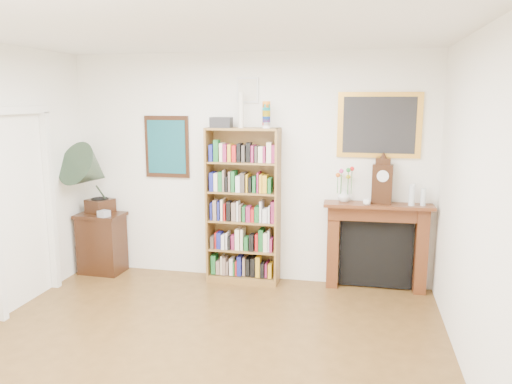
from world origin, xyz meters
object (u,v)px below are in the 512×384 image
Objects in this scene: cd_stack at (104,214)px; bookshelf at (243,198)px; bottle_right at (423,197)px; mantel_clock at (382,182)px; gramophone at (92,174)px; fireplace at (376,239)px; bottle_left at (412,195)px; side_cabinet at (102,243)px; teacup at (367,202)px; flower_vase at (344,195)px.

bookshelf is at bearing 6.60° from cd_stack.
bookshelf is 2.09m from bottle_right.
bookshelf reaches higher than mantel_clock.
bottle_right is at bearing 1.62° from bookshelf.
gramophone is at bearing -174.72° from bookshelf.
bottle_left reaches higher than fireplace.
fireplace is 1.33× the size of gramophone.
cd_stack is 3.74m from bottle_left.
fireplace is at bearing 4.88° from cd_stack.
bottle_left is at bearing 3.31° from side_cabinet.
fireplace is 3.60m from gramophone.
cd_stack is at bearing -176.75° from bottle_left.
bookshelf is 4.18× the size of mantel_clock.
bookshelf is 25.78× the size of teacup.
cd_stack is at bearing -45.66° from side_cabinet.
teacup is at bearing 21.56° from gramophone.
flower_vase is at bearing 4.55° from side_cabinet.
bookshelf is 14.30× the size of flower_vase.
flower_vase is (1.21, 0.06, 0.06)m from bookshelf.
mantel_clock reaches higher than flower_vase.
bookshelf is 2.33× the size of gramophone.
fireplace is at bearing 3.01° from flower_vase.
fireplace is 10.48× the size of cd_stack.
gramophone is 3.89m from bottle_left.
mantel_clock is at bearing 35.40° from teacup.
flower_vase is (3.13, 0.21, -0.19)m from gramophone.
flower_vase is 0.89m from bottle_right.
flower_vase is 0.29m from teacup.
cd_stack is (0.17, -0.06, -0.49)m from gramophone.
bottle_right is (0.49, -0.06, 0.54)m from fireplace.
bookshelf is 2.79× the size of side_cabinet.
bottle_left reaches higher than bottle_right.
bottle_right is (0.62, 0.09, 0.07)m from teacup.
mantel_clock is at bearing 176.18° from bottle_right.
flower_vase is (2.96, 0.27, 0.30)m from cd_stack.
side_cabinet is 3.42m from teacup.
mantel_clock is at bearing 23.41° from gramophone.
gramophone reaches higher than cd_stack.
fireplace is at bearing 4.65° from side_cabinet.
teacup reaches higher than fireplace.
side_cabinet is (-1.89, -0.05, -0.67)m from bookshelf.
bottle_right is (4.01, 0.17, -0.17)m from gramophone.
bookshelf is 1.67m from fireplace.
bottle_left is at bearing -13.72° from fireplace.
bottle_right reaches higher than cd_stack.
flower_vase is 0.64× the size of bottle_left.
teacup is at bearing 2.22° from side_cabinet.
cd_stack is 3.43m from mantel_clock.
bottle_left is at bearing -2.15° from mantel_clock.
gramophone is 6.14× the size of flower_vase.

